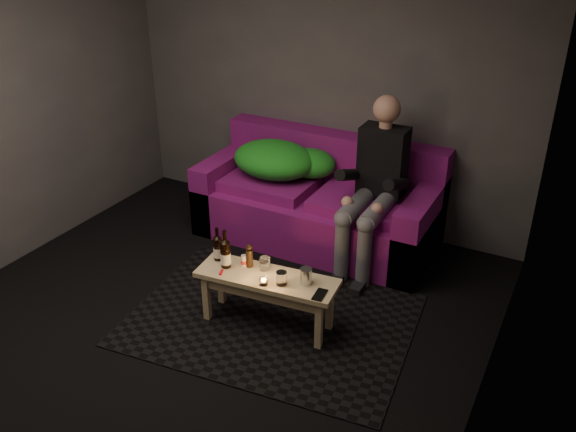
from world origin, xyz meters
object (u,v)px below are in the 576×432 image
Objects in this scene: coffee_table at (267,285)px; steel_cup at (306,276)px; sofa at (319,204)px; person at (375,182)px; beer_bottle_b at (225,254)px; beer_bottle_a at (218,248)px.

coffee_table is 0.32m from steel_cup.
steel_cup is at bearing -68.66° from sofa.
person is 4.74× the size of beer_bottle_b.
beer_bottle_b is at bearing -28.81° from beer_bottle_a.
beer_bottle_a is 0.73m from steel_cup.
sofa is 2.02× the size of coffee_table.
sofa is 1.41m from beer_bottle_a.
sofa is 1.44m from coffee_table.
beer_bottle_b reaches higher than beer_bottle_a.
steel_cup reaches higher than coffee_table.
coffee_table is at bearing -170.80° from steel_cup.
beer_bottle_b is (-0.67, -1.27, -0.21)m from person.
coffee_table is 0.38m from beer_bottle_b.
sofa is 0.73m from person.
beer_bottle_b is at bearing -93.43° from sofa.
beer_bottle_b is (0.11, -0.06, 0.01)m from beer_bottle_a.
coffee_table is 3.96× the size of beer_bottle_a.
person is at bearing 87.77° from steel_cup.
coffee_table is (0.24, -1.41, 0.01)m from sofa.
steel_cup is at bearing -92.23° from person.
person is 5.35× the size of beer_bottle_a.
coffee_table is at bearing -80.23° from sofa.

